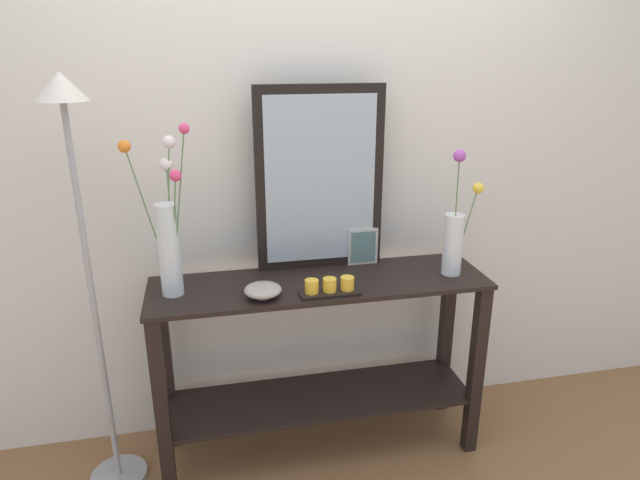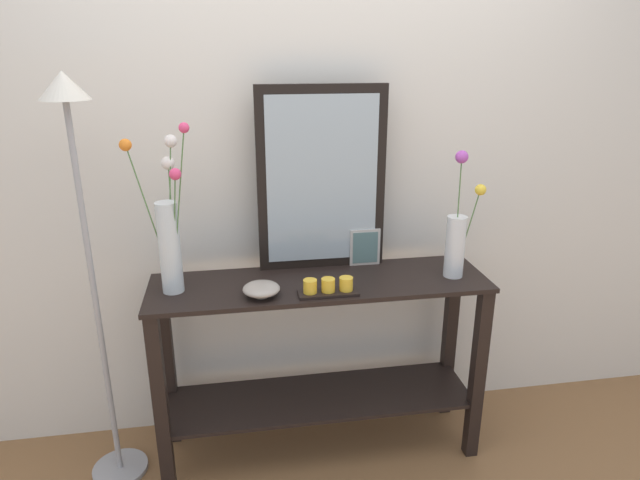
% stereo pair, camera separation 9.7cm
% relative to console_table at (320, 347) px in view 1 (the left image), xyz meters
% --- Properties ---
extents(ground_plane, '(7.00, 6.00, 0.02)m').
position_rel_console_table_xyz_m(ground_plane, '(0.00, 0.00, -0.55)').
color(ground_plane, brown).
extents(wall_back, '(6.40, 0.08, 2.70)m').
position_rel_console_table_xyz_m(wall_back, '(0.00, 0.32, 0.81)').
color(wall_back, silver).
rests_on(wall_back, ground).
extents(console_table, '(1.45, 0.41, 0.86)m').
position_rel_console_table_xyz_m(console_table, '(0.00, 0.00, 0.00)').
color(console_table, black).
rests_on(console_table, ground).
extents(mirror_leaning, '(0.56, 0.03, 0.81)m').
position_rel_console_table_xyz_m(mirror_leaning, '(0.04, 0.17, 0.72)').
color(mirror_leaning, black).
rests_on(mirror_leaning, console_table).
extents(tall_vase_left, '(0.26, 0.21, 0.69)m').
position_rel_console_table_xyz_m(tall_vase_left, '(-0.61, 0.01, 0.57)').
color(tall_vase_left, silver).
rests_on(tall_vase_left, console_table).
extents(vase_right, '(0.13, 0.12, 0.56)m').
position_rel_console_table_xyz_m(vase_right, '(0.59, -0.04, 0.50)').
color(vase_right, silver).
rests_on(vase_right, console_table).
extents(candle_tray, '(0.24, 0.09, 0.07)m').
position_rel_console_table_xyz_m(candle_tray, '(0.01, -0.13, 0.35)').
color(candle_tray, black).
rests_on(candle_tray, console_table).
extents(picture_frame_small, '(0.14, 0.01, 0.17)m').
position_rel_console_table_xyz_m(picture_frame_small, '(0.23, 0.15, 0.41)').
color(picture_frame_small, '#B7B2AD').
rests_on(picture_frame_small, console_table).
extents(decorative_bowl, '(0.15, 0.15, 0.06)m').
position_rel_console_table_xyz_m(decorative_bowl, '(-0.26, -0.11, 0.35)').
color(decorative_bowl, '#9E9389').
rests_on(decorative_bowl, console_table).
extents(floor_lamp, '(0.24, 0.24, 1.73)m').
position_rel_console_table_xyz_m(floor_lamp, '(-0.92, -0.01, 0.63)').
color(floor_lamp, '#9E9EA3').
rests_on(floor_lamp, ground).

